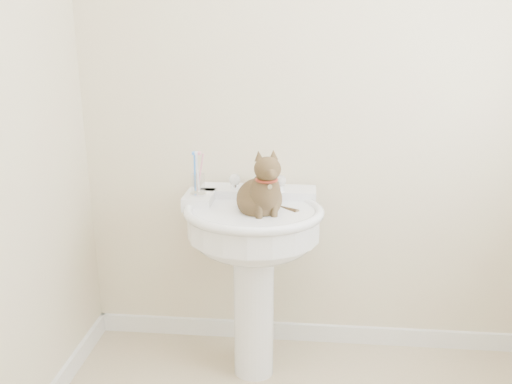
# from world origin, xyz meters

# --- Properties ---
(wall_back) EXTENTS (2.20, 0.00, 2.50)m
(wall_back) POSITION_xyz_m (0.00, 1.10, 1.25)
(wall_back) COLOR beige
(wall_back) RESTS_ON ground
(baseboard_back) EXTENTS (2.20, 0.02, 0.09)m
(baseboard_back) POSITION_xyz_m (0.00, 1.09, 0.04)
(baseboard_back) COLOR white
(baseboard_back) RESTS_ON floor
(pedestal_sink) EXTENTS (0.60, 0.59, 0.82)m
(pedestal_sink) POSITION_xyz_m (-0.28, 0.81, 0.65)
(pedestal_sink) COLOR white
(pedestal_sink) RESTS_ON floor
(faucet) EXTENTS (0.28, 0.12, 0.14)m
(faucet) POSITION_xyz_m (-0.27, 0.96, 0.87)
(faucet) COLOR silver
(faucet) RESTS_ON pedestal_sink
(soap_bar) EXTENTS (0.09, 0.06, 0.03)m
(soap_bar) POSITION_xyz_m (-0.24, 1.04, 0.84)
(soap_bar) COLOR orange
(soap_bar) RESTS_ON pedestal_sink
(toothbrush_cup) EXTENTS (0.07, 0.07, 0.18)m
(toothbrush_cup) POSITION_xyz_m (-0.52, 0.87, 0.87)
(toothbrush_cup) COLOR silver
(toothbrush_cup) RESTS_ON pedestal_sink
(cat) EXTENTS (0.21, 0.26, 0.38)m
(cat) POSITION_xyz_m (-0.24, 0.78, 0.86)
(cat) COLOR #4E391E
(cat) RESTS_ON pedestal_sink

